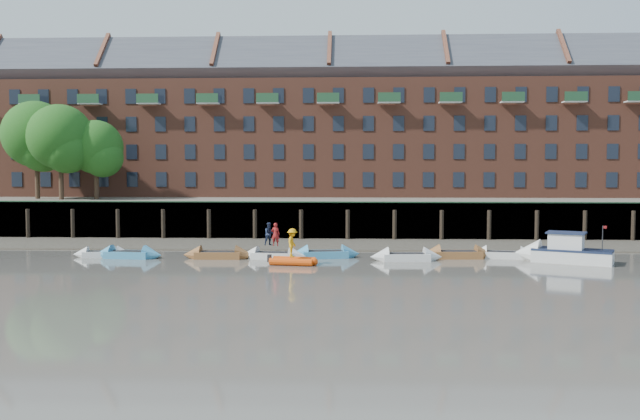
# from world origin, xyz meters

# --- Properties ---
(ground) EXTENTS (220.00, 220.00, 0.00)m
(ground) POSITION_xyz_m (0.00, 0.00, 0.00)
(ground) COLOR #5D5952
(ground) RESTS_ON ground
(foreshore) EXTENTS (110.00, 8.00, 0.50)m
(foreshore) POSITION_xyz_m (0.00, 18.00, 0.00)
(foreshore) COLOR #3D382F
(foreshore) RESTS_ON ground
(mud_band) EXTENTS (110.00, 1.60, 0.10)m
(mud_band) POSITION_xyz_m (0.00, 14.60, 0.00)
(mud_band) COLOR #4C4336
(mud_band) RESTS_ON ground
(river_wall) EXTENTS (110.00, 1.23, 3.30)m
(river_wall) POSITION_xyz_m (-0.00, 22.38, 1.59)
(river_wall) COLOR #2D2A26
(river_wall) RESTS_ON ground
(bank_terrace) EXTENTS (110.00, 28.00, 3.20)m
(bank_terrace) POSITION_xyz_m (0.00, 36.00, 1.60)
(bank_terrace) COLOR #5E594D
(bank_terrace) RESTS_ON ground
(apartment_terrace) EXTENTS (80.60, 15.56, 20.98)m
(apartment_terrace) POSITION_xyz_m (-0.00, 36.99, 12.82)
(apartment_terrace) COLOR brown
(apartment_terrace) RESTS_ON bank_terrace
(tree_cluster) EXTENTS (11.76, 7.74, 9.40)m
(tree_cluster) POSITION_xyz_m (-25.62, 27.35, 9.00)
(tree_cluster) COLOR #3A281C
(tree_cluster) RESTS_ON bank_terrace
(rowboat_0) EXTENTS (4.12, 1.70, 1.16)m
(rowboat_0) POSITION_xyz_m (-15.05, 10.12, 0.21)
(rowboat_0) COLOR silver
(rowboat_0) RESTS_ON ground
(rowboat_1) EXTENTS (4.90, 1.90, 1.39)m
(rowboat_1) POSITION_xyz_m (-13.04, 9.59, 0.25)
(rowboat_1) COLOR teal
(rowboat_1) RESTS_ON ground
(rowboat_2) EXTENTS (4.85, 1.46, 1.40)m
(rowboat_2) POSITION_xyz_m (-6.81, 9.63, 0.25)
(rowboat_2) COLOR brown
(rowboat_2) RESTS_ON ground
(rowboat_3) EXTENTS (4.69, 1.97, 1.32)m
(rowboat_3) POSITION_xyz_m (-3.01, 9.59, 0.23)
(rowboat_3) COLOR silver
(rowboat_3) RESTS_ON ground
(rowboat_4) EXTENTS (5.03, 2.23, 1.41)m
(rowboat_4) POSITION_xyz_m (0.48, 10.31, 0.25)
(rowboat_4) COLOR teal
(rowboat_4) RESTS_ON ground
(rowboat_5) EXTENTS (4.91, 1.71, 1.40)m
(rowboat_5) POSITION_xyz_m (5.97, 9.20, 0.25)
(rowboat_5) COLOR silver
(rowboat_5) RESTS_ON ground
(rowboat_6) EXTENTS (5.06, 1.64, 1.45)m
(rowboat_6) POSITION_xyz_m (9.60, 10.53, 0.26)
(rowboat_6) COLOR brown
(rowboat_6) RESTS_ON ground
(rowboat_7) EXTENTS (4.73, 2.11, 1.32)m
(rowboat_7) POSITION_xyz_m (12.75, 10.69, 0.23)
(rowboat_7) COLOR silver
(rowboat_7) RESTS_ON ground
(rib_tender) EXTENTS (3.13, 1.85, 0.53)m
(rib_tender) POSITION_xyz_m (-1.35, 6.94, 0.23)
(rib_tender) COLOR #E3480C
(rib_tender) RESTS_ON ground
(motor_launch) EXTENTS (6.48, 4.45, 2.56)m
(motor_launch) POSITION_xyz_m (15.81, 9.05, 0.65)
(motor_launch) COLOR silver
(motor_launch) RESTS_ON ground
(person_rower_a) EXTENTS (0.60, 0.42, 1.58)m
(person_rower_a) POSITION_xyz_m (-2.87, 9.64, 1.68)
(person_rower_a) COLOR maroon
(person_rower_a) RESTS_ON rowboat_3
(person_rower_b) EXTENTS (0.96, 0.87, 1.59)m
(person_rower_b) POSITION_xyz_m (-3.31, 9.87, 1.68)
(person_rower_b) COLOR #19233F
(person_rower_b) RESTS_ON rowboat_3
(person_rib_crew) EXTENTS (0.83, 1.27, 1.84)m
(person_rib_crew) POSITION_xyz_m (-1.48, 6.89, 1.41)
(person_rib_crew) COLOR orange
(person_rib_crew) RESTS_ON rib_tender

